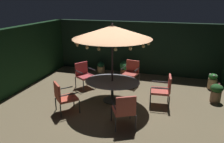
# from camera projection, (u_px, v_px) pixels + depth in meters

# --- Properties ---
(ground_plane) EXTENTS (7.99, 7.32, 0.02)m
(ground_plane) POSITION_uv_depth(u_px,v_px,m) (114.00, 104.00, 7.36)
(ground_plane) COLOR brown
(hedge_backdrop_rear) EXTENTS (7.99, 0.30, 2.34)m
(hedge_backdrop_rear) POSITION_uv_depth(u_px,v_px,m) (136.00, 48.00, 10.17)
(hedge_backdrop_rear) COLOR black
(hedge_backdrop_rear) RESTS_ON ground_plane
(hedge_backdrop_left) EXTENTS (0.30, 7.32, 2.34)m
(hedge_backdrop_left) POSITION_uv_depth(u_px,v_px,m) (13.00, 61.00, 8.06)
(hedge_backdrop_left) COLOR black
(hedge_backdrop_left) RESTS_ON ground_plane
(patio_dining_table) EXTENTS (1.84, 1.52, 0.72)m
(patio_dining_table) POSITION_uv_depth(u_px,v_px,m) (112.00, 84.00, 7.38)
(patio_dining_table) COLOR #2D3230
(patio_dining_table) RESTS_ON ground_plane
(patio_umbrella) EXTENTS (2.50, 2.50, 2.61)m
(patio_umbrella) POSITION_uv_depth(u_px,v_px,m) (112.00, 32.00, 6.84)
(patio_umbrella) COLOR #32292F
(patio_umbrella) RESTS_ON ground_plane
(patio_chair_north) EXTENTS (0.69, 0.70, 0.97)m
(patio_chair_north) POSITION_uv_depth(u_px,v_px,m) (131.00, 71.00, 8.81)
(patio_chair_north) COLOR #292C2B
(patio_chair_north) RESTS_ON ground_plane
(patio_chair_northeast) EXTENTS (0.80, 0.81, 0.96)m
(patio_chair_northeast) POSITION_uv_depth(u_px,v_px,m) (84.00, 73.00, 8.59)
(patio_chair_northeast) COLOR #2E2D33
(patio_chair_northeast) RESTS_ON ground_plane
(patio_chair_east) EXTENTS (0.82, 0.82, 0.97)m
(patio_chair_east) POSITION_uv_depth(u_px,v_px,m) (63.00, 96.00, 6.63)
(patio_chair_east) COLOR #2A2F2B
(patio_chair_east) RESTS_ON ground_plane
(patio_chair_southeast) EXTENTS (0.78, 0.79, 0.97)m
(patio_chair_southeast) POSITION_uv_depth(u_px,v_px,m) (124.00, 109.00, 5.84)
(patio_chair_southeast) COLOR #2E2C32
(patio_chair_southeast) RESTS_ON ground_plane
(patio_chair_south) EXTENTS (0.67, 0.67, 1.01)m
(patio_chair_south) POSITION_uv_depth(u_px,v_px,m) (164.00, 88.00, 7.08)
(patio_chair_south) COLOR #2D2D2D
(patio_chair_south) RESTS_ON ground_plane
(potted_plant_right_far) EXTENTS (0.33, 0.33, 0.60)m
(potted_plant_right_far) POSITION_uv_depth(u_px,v_px,m) (212.00, 81.00, 8.48)
(potted_plant_right_far) COLOR tan
(potted_plant_right_far) RESTS_ON ground_plane
(potted_plant_left_near) EXTENTS (0.40, 0.40, 0.63)m
(potted_plant_left_near) POSITION_uv_depth(u_px,v_px,m) (216.00, 92.00, 7.39)
(potted_plant_left_near) COLOR #88654B
(potted_plant_left_near) RESTS_ON ground_plane
(potted_plant_back_right) EXTENTS (0.59, 0.59, 0.68)m
(potted_plant_back_right) POSITION_uv_depth(u_px,v_px,m) (126.00, 68.00, 9.90)
(potted_plant_back_right) COLOR #A85E3E
(potted_plant_back_right) RESTS_ON ground_plane
(potted_plant_left_far) EXTENTS (0.36, 0.36, 0.50)m
(potted_plant_left_far) POSITION_uv_depth(u_px,v_px,m) (101.00, 67.00, 10.39)
(potted_plant_left_far) COLOR tan
(potted_plant_left_far) RESTS_ON ground_plane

